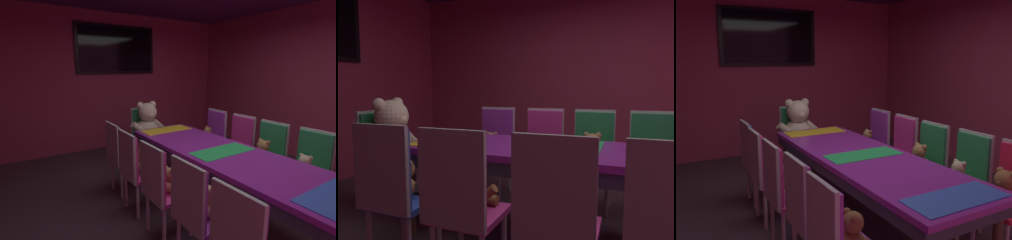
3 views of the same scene
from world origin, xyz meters
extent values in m
plane|color=#3F2D38|center=(0.00, 0.00, 0.00)|extent=(7.90, 7.90, 0.00)
cube|color=#99334C|center=(0.00, 3.20, 1.40)|extent=(5.20, 0.12, 2.80)
cube|color=purple|center=(0.00, 0.00, 0.71)|extent=(0.90, 2.85, 0.05)
cube|color=#33333F|center=(0.00, 0.00, 0.64)|extent=(0.88, 2.80, 0.10)
cylinder|color=#4C3826|center=(0.38, 1.28, 0.34)|extent=(0.07, 0.07, 0.69)
cylinder|color=#4C3826|center=(-0.38, 1.28, 0.34)|extent=(0.07, 0.07, 0.69)
cube|color=blue|center=(0.00, -1.21, 0.74)|extent=(0.77, 0.32, 0.01)
cube|color=green|center=(0.00, 0.00, 0.74)|extent=(0.77, 0.32, 0.01)
cube|color=yellow|center=(0.00, 1.21, 0.74)|extent=(0.77, 0.32, 0.01)
cube|color=purple|center=(-0.93, -1.05, 0.71)|extent=(0.05, 0.38, 0.50)
cube|color=#B2B2B7|center=(-0.95, -1.05, 0.71)|extent=(0.03, 0.41, 0.55)
sphere|color=brown|center=(-0.73, -1.05, 0.67)|extent=(0.14, 0.14, 0.14)
sphere|color=#99663C|center=(-0.69, -1.05, 0.66)|extent=(0.05, 0.05, 0.05)
sphere|color=brown|center=(-0.75, -0.99, 0.72)|extent=(0.05, 0.05, 0.05)
sphere|color=brown|center=(-0.75, -1.10, 0.72)|extent=(0.05, 0.05, 0.05)
cylinder|color=brown|center=(-0.71, -0.96, 0.55)|extent=(0.05, 0.13, 0.12)
cylinder|color=brown|center=(-0.63, -1.00, 0.49)|extent=(0.06, 0.13, 0.06)
cube|color=purple|center=(-0.73, -0.54, 0.44)|extent=(0.40, 0.40, 0.04)
cube|color=purple|center=(-0.91, -0.54, 0.71)|extent=(0.05, 0.38, 0.50)
cube|color=#B2B2B7|center=(-0.93, -0.54, 0.71)|extent=(0.03, 0.41, 0.55)
cylinder|color=#B2B2B7|center=(-0.57, -0.38, 0.21)|extent=(0.04, 0.04, 0.42)
ellipsoid|color=tan|center=(-0.73, -0.54, 0.54)|extent=(0.17, 0.17, 0.14)
sphere|color=tan|center=(-0.71, -0.54, 0.66)|extent=(0.14, 0.14, 0.14)
sphere|color=tan|center=(-0.67, -0.54, 0.65)|extent=(0.05, 0.05, 0.05)
sphere|color=tan|center=(-0.73, -0.49, 0.72)|extent=(0.05, 0.05, 0.05)
sphere|color=tan|center=(-0.73, -0.59, 0.72)|extent=(0.05, 0.05, 0.05)
cylinder|color=tan|center=(-0.69, -0.45, 0.55)|extent=(0.05, 0.12, 0.12)
cylinder|color=tan|center=(-0.69, -0.63, 0.55)|extent=(0.05, 0.12, 0.12)
cylinder|color=tan|center=(-0.61, -0.49, 0.49)|extent=(0.06, 0.13, 0.06)
cylinder|color=tan|center=(-0.61, -0.58, 0.49)|extent=(0.06, 0.13, 0.06)
cube|color=#CC338C|center=(-0.76, -0.02, 0.44)|extent=(0.40, 0.40, 0.04)
cube|color=#CC338C|center=(-0.94, -0.02, 0.71)|extent=(0.05, 0.38, 0.50)
cube|color=#B2B2B7|center=(-0.96, -0.02, 0.71)|extent=(0.03, 0.41, 0.55)
cylinder|color=#B2B2B7|center=(-0.60, 0.14, 0.21)|extent=(0.04, 0.04, 0.42)
cylinder|color=#B2B2B7|center=(-0.60, -0.18, 0.21)|extent=(0.04, 0.04, 0.42)
cylinder|color=#B2B2B7|center=(-0.92, 0.14, 0.21)|extent=(0.04, 0.04, 0.42)
cylinder|color=#B2B2B7|center=(-0.92, -0.18, 0.21)|extent=(0.04, 0.04, 0.42)
ellipsoid|color=#9E7247|center=(-0.76, -0.02, 0.53)|extent=(0.16, 0.16, 0.13)
sphere|color=#9E7247|center=(-0.74, -0.02, 0.65)|extent=(0.13, 0.13, 0.13)
sphere|color=tan|center=(-0.70, -0.02, 0.64)|extent=(0.05, 0.05, 0.05)
sphere|color=#9E7247|center=(-0.76, 0.03, 0.70)|extent=(0.05, 0.05, 0.05)
sphere|color=#9E7247|center=(-0.76, -0.07, 0.70)|extent=(0.05, 0.05, 0.05)
cylinder|color=#9E7247|center=(-0.72, 0.06, 0.54)|extent=(0.05, 0.11, 0.11)
cylinder|color=#9E7247|center=(-0.72, -0.10, 0.54)|extent=(0.05, 0.11, 0.11)
cylinder|color=#9E7247|center=(-0.65, 0.02, 0.49)|extent=(0.06, 0.12, 0.06)
cylinder|color=#9E7247|center=(-0.65, -0.06, 0.49)|extent=(0.06, 0.12, 0.06)
cube|color=#CC338C|center=(-0.76, 0.53, 0.44)|extent=(0.40, 0.40, 0.04)
cube|color=#CC338C|center=(-0.94, 0.53, 0.71)|extent=(0.05, 0.38, 0.50)
cube|color=#B2B2B7|center=(-0.96, 0.53, 0.71)|extent=(0.03, 0.41, 0.55)
cylinder|color=#B2B2B7|center=(-0.60, 0.69, 0.21)|extent=(0.04, 0.04, 0.42)
cylinder|color=#B2B2B7|center=(-0.60, 0.37, 0.21)|extent=(0.04, 0.04, 0.42)
cylinder|color=#B2B2B7|center=(-0.92, 0.69, 0.21)|extent=(0.04, 0.04, 0.42)
cylinder|color=#B2B2B7|center=(-0.92, 0.37, 0.21)|extent=(0.04, 0.04, 0.42)
ellipsoid|color=brown|center=(-0.76, 0.53, 0.55)|extent=(0.20, 0.20, 0.16)
sphere|color=brown|center=(-0.74, 0.53, 0.69)|extent=(0.16, 0.16, 0.16)
sphere|color=#99663C|center=(-0.69, 0.53, 0.68)|extent=(0.06, 0.06, 0.06)
sphere|color=brown|center=(-0.76, 0.59, 0.75)|extent=(0.06, 0.06, 0.06)
sphere|color=brown|center=(-0.76, 0.48, 0.75)|extent=(0.06, 0.06, 0.06)
cylinder|color=brown|center=(-0.72, 0.63, 0.56)|extent=(0.05, 0.14, 0.13)
cylinder|color=brown|center=(-0.72, 0.44, 0.56)|extent=(0.05, 0.14, 0.13)
cylinder|color=brown|center=(-0.63, 0.59, 0.49)|extent=(0.07, 0.15, 0.07)
cylinder|color=brown|center=(-0.63, 0.48, 0.49)|extent=(0.07, 0.15, 0.07)
cube|color=#2D47B2|center=(-0.73, 1.05, 0.44)|extent=(0.40, 0.40, 0.04)
cube|color=#2D47B2|center=(-0.91, 1.05, 0.71)|extent=(0.05, 0.38, 0.50)
cube|color=#B2B2B7|center=(-0.93, 1.05, 0.71)|extent=(0.03, 0.41, 0.55)
cylinder|color=#B2B2B7|center=(-0.57, 1.21, 0.21)|extent=(0.04, 0.04, 0.42)
cylinder|color=#B2B2B7|center=(-0.57, 0.89, 0.21)|extent=(0.04, 0.04, 0.42)
cylinder|color=#B2B2B7|center=(-0.89, 1.21, 0.21)|extent=(0.04, 0.04, 0.42)
cylinder|color=#B2B2B7|center=(-0.89, 0.89, 0.21)|extent=(0.04, 0.04, 0.42)
ellipsoid|color=olive|center=(-0.73, 1.05, 0.53)|extent=(0.17, 0.17, 0.13)
sphere|color=olive|center=(-0.72, 1.05, 0.65)|extent=(0.13, 0.13, 0.13)
sphere|color=#AE7747|center=(-0.67, 1.05, 0.64)|extent=(0.05, 0.05, 0.05)
sphere|color=olive|center=(-0.73, 1.10, 0.70)|extent=(0.05, 0.05, 0.05)
sphere|color=olive|center=(-0.73, 1.00, 0.70)|extent=(0.05, 0.05, 0.05)
cylinder|color=olive|center=(-0.70, 1.13, 0.55)|extent=(0.05, 0.12, 0.11)
cylinder|color=olive|center=(-0.70, 0.97, 0.55)|extent=(0.05, 0.12, 0.11)
cylinder|color=olive|center=(-0.62, 1.10, 0.49)|extent=(0.06, 0.12, 0.06)
cylinder|color=olive|center=(-0.62, 1.01, 0.49)|extent=(0.06, 0.12, 0.06)
cube|color=red|center=(0.74, -1.07, 0.44)|extent=(0.40, 0.40, 0.04)
cylinder|color=#B2B2B7|center=(0.90, -0.91, 0.21)|extent=(0.04, 0.04, 0.42)
cylinder|color=#B2B2B7|center=(0.58, -0.91, 0.21)|extent=(0.04, 0.04, 0.42)
ellipsoid|color=olive|center=(0.74, -1.07, 0.55)|extent=(0.20, 0.20, 0.16)
sphere|color=olive|center=(0.72, -1.07, 0.70)|extent=(0.16, 0.16, 0.16)
sphere|color=#AE7747|center=(0.67, -1.07, 0.69)|extent=(0.06, 0.06, 0.06)
sphere|color=olive|center=(0.74, -1.01, 0.76)|extent=(0.06, 0.06, 0.06)
cylinder|color=olive|center=(0.70, -0.97, 0.57)|extent=(0.06, 0.15, 0.14)
cylinder|color=olive|center=(0.61, -1.12, 0.50)|extent=(0.07, 0.15, 0.07)
cylinder|color=olive|center=(0.61, -1.01, 0.50)|extent=(0.07, 0.15, 0.07)
cube|color=#268C4C|center=(0.74, -0.57, 0.44)|extent=(0.40, 0.40, 0.04)
cube|color=#268C4C|center=(0.92, -0.57, 0.71)|extent=(0.05, 0.38, 0.50)
cube|color=#B2B2B7|center=(0.95, -0.57, 0.71)|extent=(0.03, 0.41, 0.55)
cylinder|color=#B2B2B7|center=(0.90, -0.41, 0.21)|extent=(0.04, 0.04, 0.42)
cylinder|color=#B2B2B7|center=(0.90, -0.73, 0.21)|extent=(0.04, 0.04, 0.42)
cylinder|color=#B2B2B7|center=(0.58, -0.41, 0.21)|extent=(0.04, 0.04, 0.42)
cylinder|color=#B2B2B7|center=(0.58, -0.73, 0.21)|extent=(0.04, 0.04, 0.42)
ellipsoid|color=beige|center=(0.74, -0.57, 0.53)|extent=(0.17, 0.17, 0.13)
sphere|color=beige|center=(0.73, -0.57, 0.65)|extent=(0.13, 0.13, 0.13)
sphere|color=#FDDCAD|center=(0.68, -0.57, 0.64)|extent=(0.05, 0.05, 0.05)
sphere|color=beige|center=(0.74, -0.62, 0.70)|extent=(0.05, 0.05, 0.05)
sphere|color=beige|center=(0.74, -0.52, 0.70)|extent=(0.05, 0.05, 0.05)
cylinder|color=beige|center=(0.71, -0.65, 0.55)|extent=(0.05, 0.12, 0.11)
cylinder|color=beige|center=(0.71, -0.48, 0.55)|extent=(0.05, 0.12, 0.11)
cylinder|color=beige|center=(0.64, -0.61, 0.49)|extent=(0.06, 0.12, 0.06)
cylinder|color=beige|center=(0.64, -0.52, 0.49)|extent=(0.06, 0.12, 0.06)
cube|color=#268C4C|center=(0.73, -0.02, 0.44)|extent=(0.40, 0.40, 0.04)
cube|color=#268C4C|center=(0.91, -0.02, 0.71)|extent=(0.05, 0.38, 0.50)
cube|color=#B2B2B7|center=(0.93, -0.02, 0.71)|extent=(0.03, 0.41, 0.55)
cylinder|color=#B2B2B7|center=(0.89, 0.14, 0.21)|extent=(0.04, 0.04, 0.42)
cylinder|color=#B2B2B7|center=(0.89, -0.18, 0.21)|extent=(0.04, 0.04, 0.42)
cylinder|color=#B2B2B7|center=(0.57, 0.14, 0.21)|extent=(0.04, 0.04, 0.42)
cylinder|color=#B2B2B7|center=(0.57, -0.18, 0.21)|extent=(0.04, 0.04, 0.42)
ellipsoid|color=#9E7247|center=(0.73, -0.02, 0.55)|extent=(0.20, 0.20, 0.16)
sphere|color=#9E7247|center=(0.71, -0.02, 0.69)|extent=(0.16, 0.16, 0.16)
sphere|color=tan|center=(0.66, -0.02, 0.68)|extent=(0.06, 0.06, 0.06)
sphere|color=#9E7247|center=(0.73, -0.08, 0.75)|extent=(0.06, 0.06, 0.06)
sphere|color=#9E7247|center=(0.73, 0.04, 0.75)|extent=(0.06, 0.06, 0.06)
cylinder|color=#9E7247|center=(0.69, -0.12, 0.56)|extent=(0.05, 0.14, 0.13)
cylinder|color=#9E7247|center=(0.69, 0.07, 0.56)|extent=(0.05, 0.14, 0.13)
cylinder|color=#9E7247|center=(0.60, -0.07, 0.49)|extent=(0.07, 0.15, 0.07)
cylinder|color=#9E7247|center=(0.60, 0.03, 0.49)|extent=(0.07, 0.15, 0.07)
cube|color=#CC338C|center=(0.75, 0.51, 0.44)|extent=(0.40, 0.40, 0.04)
cube|color=#CC338C|center=(0.93, 0.51, 0.71)|extent=(0.05, 0.38, 0.50)
cube|color=#B2B2B7|center=(0.95, 0.51, 0.71)|extent=(0.03, 0.41, 0.55)
cylinder|color=#B2B2B7|center=(0.91, 0.67, 0.21)|extent=(0.04, 0.04, 0.42)
cylinder|color=#B2B2B7|center=(0.91, 0.35, 0.21)|extent=(0.04, 0.04, 0.42)
cylinder|color=#B2B2B7|center=(0.59, 0.67, 0.21)|extent=(0.04, 0.04, 0.42)
cylinder|color=#B2B2B7|center=(0.59, 0.35, 0.21)|extent=(0.04, 0.04, 0.42)
cube|color=purple|center=(0.76, 1.08, 0.44)|extent=(0.40, 0.40, 0.04)
cube|color=purple|center=(0.94, 1.08, 0.71)|extent=(0.05, 0.38, 0.50)
cube|color=#B2B2B7|center=(0.96, 1.08, 0.71)|extent=(0.03, 0.41, 0.55)
cylinder|color=#B2B2B7|center=(0.92, 1.24, 0.21)|extent=(0.04, 0.04, 0.42)
cylinder|color=#B2B2B7|center=(0.92, 0.92, 0.21)|extent=(0.04, 0.04, 0.42)
cylinder|color=#B2B2B7|center=(0.60, 1.24, 0.21)|extent=(0.04, 0.04, 0.42)
cylinder|color=#B2B2B7|center=(0.60, 0.92, 0.21)|extent=(0.04, 0.04, 0.42)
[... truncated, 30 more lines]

